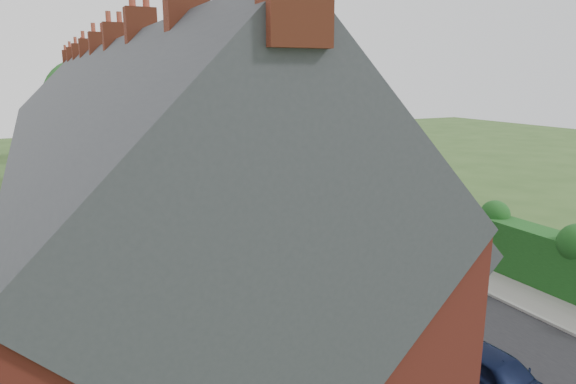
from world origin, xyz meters
name	(u,v)px	position (x,y,z in m)	size (l,w,h in m)	color
ground	(413,290)	(0.00, 0.00, 0.00)	(140.00, 140.00, 0.00)	#2D4C1E
road	(290,226)	(-0.50, 11.00, 0.01)	(6.00, 58.00, 0.02)	black
pavement_hedge_side	(346,218)	(3.60, 11.00, 0.06)	(2.20, 58.00, 0.12)	gray
pavement_house_side	(231,234)	(-4.35, 11.00, 0.06)	(1.70, 58.00, 0.12)	gray
kerb_hedge_side	(332,219)	(2.55, 11.00, 0.07)	(0.18, 58.00, 0.13)	gray
kerb_house_side	(244,232)	(-3.55, 11.00, 0.07)	(0.18, 58.00, 0.13)	gray
hedge	(370,192)	(5.40, 11.00, 1.60)	(2.10, 58.00, 2.85)	#133E15
terrace_row	(112,172)	(-10.87, 9.98, 4.47)	(9.05, 40.50, 11.50)	maroon
garden_wall_row	(221,234)	(-5.35, 10.00, 0.46)	(0.35, 40.35, 1.10)	maroon
lamppost	(418,191)	(3.40, 4.00, 3.30)	(0.32, 0.32, 5.16)	black
tree_far_left	(150,108)	(-2.65, 40.08, 5.71)	(7.14, 6.80, 9.29)	#332316
tree_far_right	(199,100)	(3.39, 42.08, 6.31)	(7.98, 7.60, 10.31)	#332316
tree_far_back	(88,99)	(-8.59, 43.08, 6.62)	(8.40, 8.00, 10.82)	#332316
car_navy	(495,376)	(-3.00, -7.07, 0.73)	(1.72, 4.28, 1.46)	black
car_silver_a	(392,305)	(-2.72, -1.96, 0.71)	(1.51, 4.33, 1.43)	silver
car_silver_b	(318,246)	(-1.96, 5.00, 0.79)	(2.61, 5.66, 1.57)	silver
car_white	(258,222)	(-2.78, 10.60, 0.71)	(1.99, 4.89, 1.42)	silver
car_green	(244,203)	(-1.95, 15.00, 0.78)	(1.85, 4.59, 1.56)	black
car_red	(211,193)	(-3.00, 18.86, 0.74)	(1.56, 4.47, 1.47)	maroon
car_beige	(191,179)	(-2.74, 25.10, 0.64)	(2.13, 4.61, 1.28)	tan
car_grey	(184,170)	(-2.09, 29.40, 0.69)	(1.95, 4.79, 1.39)	slate
car_black	(153,157)	(-2.97, 38.60, 0.66)	(1.55, 3.86, 1.32)	black
horse	(300,207)	(0.99, 12.48, 0.76)	(0.82, 1.80, 1.52)	#49281A
horse_cart	(287,192)	(0.99, 14.43, 1.37)	(1.50, 3.32, 2.40)	black
car_extra_far	(157,157)	(-2.75, 37.82, 0.68)	(2.26, 4.90, 1.36)	#9EA0A5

